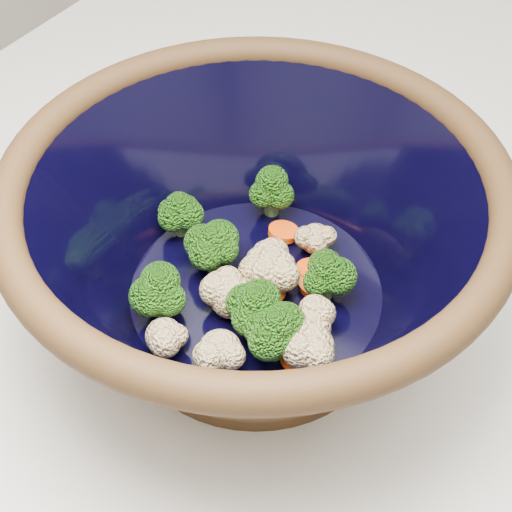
# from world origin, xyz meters

# --- Properties ---
(mixing_bowl) EXTENTS (0.42, 0.42, 0.16)m
(mixing_bowl) POSITION_xyz_m (-0.11, -0.05, 0.99)
(mixing_bowl) COLOR black
(mixing_bowl) RESTS_ON counter
(vegetable_pile) EXTENTS (0.19, 0.20, 0.05)m
(vegetable_pile) POSITION_xyz_m (-0.11, -0.06, 0.96)
(vegetable_pile) COLOR #608442
(vegetable_pile) RESTS_ON mixing_bowl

